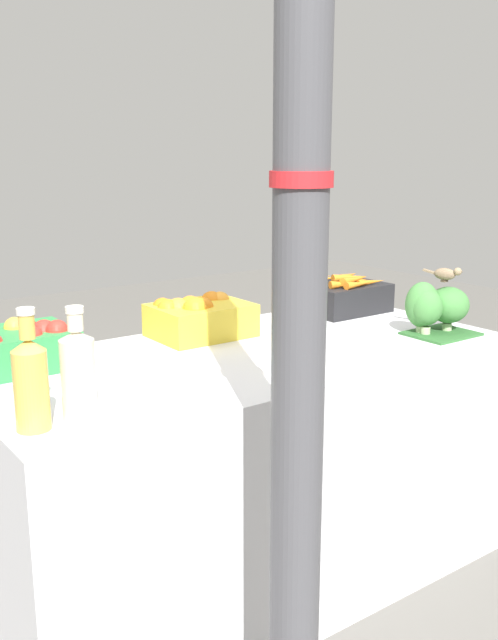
{
  "coord_description": "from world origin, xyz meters",
  "views": [
    {
      "loc": [
        -1.23,
        -1.7,
        1.36
      ],
      "look_at": [
        0.0,
        0.0,
        0.86
      ],
      "focal_mm": 40.0,
      "sensor_mm": 36.0,
      "label": 1
    }
  ],
  "objects_px": {
    "support_pole": "(300,242)",
    "carrot_crate": "(343,296)",
    "orange_crate": "(198,316)",
    "pickle_jar": "(304,345)",
    "juice_bottle_cloudy": "(78,372)",
    "juice_bottle_golden": "(31,381)",
    "apple_crate": "(17,347)",
    "sparrow_bird": "(446,274)",
    "broccoli_pile": "(435,307)"
  },
  "relations": [
    {
      "from": "orange_crate",
      "to": "broccoli_pile",
      "type": "relative_size",
      "value": 1.4
    },
    {
      "from": "orange_crate",
      "to": "apple_crate",
      "type": "bearing_deg",
      "value": -178.83
    },
    {
      "from": "support_pole",
      "to": "sparrow_bird",
      "type": "xyz_separation_m",
      "value": [
        1.02,
        0.47,
        -0.22
      ]
    },
    {
      "from": "apple_crate",
      "to": "broccoli_pile",
      "type": "bearing_deg",
      "value": -18.73
    },
    {
      "from": "broccoli_pile",
      "to": "orange_crate",
      "type": "bearing_deg",
      "value": 146.08
    },
    {
      "from": "support_pole",
      "to": "orange_crate",
      "type": "distance_m",
      "value": 1.05
    },
    {
      "from": "support_pole",
      "to": "apple_crate",
      "type": "xyz_separation_m",
      "value": [
        -0.26,
        0.91,
        -0.37
      ]
    },
    {
      "from": "support_pole",
      "to": "pickle_jar",
      "type": "bearing_deg",
      "value": 48.53
    },
    {
      "from": "juice_bottle_cloudy",
      "to": "sparrow_bird",
      "type": "bearing_deg",
      "value": 1.0
    },
    {
      "from": "juice_bottle_golden",
      "to": "pickle_jar",
      "type": "distance_m",
      "value": 0.8
    },
    {
      "from": "support_pole",
      "to": "juice_bottle_golden",
      "type": "xyz_separation_m",
      "value": [
        -0.38,
        0.45,
        -0.32
      ]
    },
    {
      "from": "carrot_crate",
      "to": "pickle_jar",
      "type": "distance_m",
      "value": 0.74
    },
    {
      "from": "pickle_jar",
      "to": "sparrow_bird",
      "type": "height_order",
      "value": "sparrow_bird"
    },
    {
      "from": "support_pole",
      "to": "apple_crate",
      "type": "distance_m",
      "value": 1.02
    },
    {
      "from": "orange_crate",
      "to": "pickle_jar",
      "type": "distance_m",
      "value": 0.46
    },
    {
      "from": "juice_bottle_cloudy",
      "to": "juice_bottle_golden",
      "type": "bearing_deg",
      "value": 180.0
    },
    {
      "from": "juice_bottle_golden",
      "to": "sparrow_bird",
      "type": "relative_size",
      "value": 2.09
    },
    {
      "from": "apple_crate",
      "to": "sparrow_bird",
      "type": "height_order",
      "value": "sparrow_bird"
    },
    {
      "from": "support_pole",
      "to": "sparrow_bird",
      "type": "distance_m",
      "value": 1.15
    },
    {
      "from": "pickle_jar",
      "to": "carrot_crate",
      "type": "bearing_deg",
      "value": 37.92
    },
    {
      "from": "orange_crate",
      "to": "pickle_jar",
      "type": "xyz_separation_m",
      "value": [
        0.07,
        -0.46,
        -0.01
      ]
    },
    {
      "from": "pickle_jar",
      "to": "sparrow_bird",
      "type": "relative_size",
      "value": 0.92
    },
    {
      "from": "broccoli_pile",
      "to": "sparrow_bird",
      "type": "relative_size",
      "value": 1.69
    },
    {
      "from": "apple_crate",
      "to": "broccoli_pile",
      "type": "distance_m",
      "value": 1.33
    },
    {
      "from": "broccoli_pile",
      "to": "support_pole",
      "type": "bearing_deg",
      "value": -154.01
    },
    {
      "from": "orange_crate",
      "to": "pickle_jar",
      "type": "bearing_deg",
      "value": -81.65
    },
    {
      "from": "broccoli_pile",
      "to": "sparrow_bird",
      "type": "xyz_separation_m",
      "value": [
        0.02,
        -0.02,
        0.11
      ]
    },
    {
      "from": "orange_crate",
      "to": "carrot_crate",
      "type": "height_order",
      "value": "carrot_crate"
    },
    {
      "from": "support_pole",
      "to": "carrot_crate",
      "type": "bearing_deg",
      "value": 42.79
    },
    {
      "from": "support_pole",
      "to": "orange_crate",
      "type": "bearing_deg",
      "value": 69.53
    },
    {
      "from": "carrot_crate",
      "to": "broccoli_pile",
      "type": "bearing_deg",
      "value": -89.2
    },
    {
      "from": "orange_crate",
      "to": "juice_bottle_golden",
      "type": "relative_size",
      "value": 1.14
    },
    {
      "from": "orange_crate",
      "to": "broccoli_pile",
      "type": "xyz_separation_m",
      "value": [
        0.65,
        -0.44,
        0.02
      ]
    },
    {
      "from": "support_pole",
      "to": "broccoli_pile",
      "type": "height_order",
      "value": "support_pole"
    },
    {
      "from": "carrot_crate",
      "to": "juice_bottle_golden",
      "type": "distance_m",
      "value": 1.46
    },
    {
      "from": "support_pole",
      "to": "juice_bottle_golden",
      "type": "distance_m",
      "value": 0.67
    },
    {
      "from": "carrot_crate",
      "to": "juice_bottle_golden",
      "type": "relative_size",
      "value": 1.14
    },
    {
      "from": "apple_crate",
      "to": "orange_crate",
      "type": "height_order",
      "value": "orange_crate"
    },
    {
      "from": "orange_crate",
      "to": "carrot_crate",
      "type": "xyz_separation_m",
      "value": [
        0.65,
        -0.01,
        -0.01
      ]
    },
    {
      "from": "juice_bottle_cloudy",
      "to": "apple_crate",
      "type": "bearing_deg",
      "value": 88.42
    },
    {
      "from": "apple_crate",
      "to": "pickle_jar",
      "type": "height_order",
      "value": "apple_crate"
    },
    {
      "from": "orange_crate",
      "to": "broccoli_pile",
      "type": "distance_m",
      "value": 0.79
    },
    {
      "from": "broccoli_pile",
      "to": "juice_bottle_cloudy",
      "type": "distance_m",
      "value": 1.27
    },
    {
      "from": "broccoli_pile",
      "to": "juice_bottle_cloudy",
      "type": "bearing_deg",
      "value": -178.1
    },
    {
      "from": "orange_crate",
      "to": "juice_bottle_golden",
      "type": "xyz_separation_m",
      "value": [
        -0.73,
        -0.48,
        0.05
      ]
    },
    {
      "from": "juice_bottle_golden",
      "to": "juice_bottle_cloudy",
      "type": "bearing_deg",
      "value": -0.0
    },
    {
      "from": "orange_crate",
      "to": "carrot_crate",
      "type": "bearing_deg",
      "value": -0.64
    },
    {
      "from": "apple_crate",
      "to": "carrot_crate",
      "type": "distance_m",
      "value": 1.25
    },
    {
      "from": "carrot_crate",
      "to": "broccoli_pile",
      "type": "relative_size",
      "value": 1.4
    },
    {
      "from": "orange_crate",
      "to": "juice_bottle_cloudy",
      "type": "xyz_separation_m",
      "value": [
        -0.62,
        -0.48,
        0.04
      ]
    }
  ]
}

